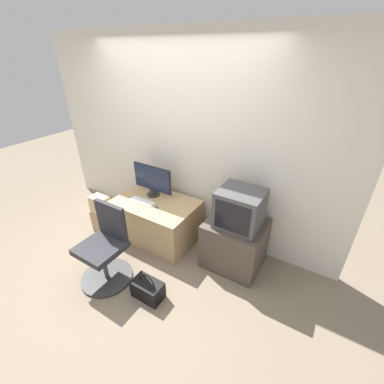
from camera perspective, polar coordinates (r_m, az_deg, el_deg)
ground_plane at (r=3.30m, az=-15.89°, el=-17.99°), size 12.00×12.00×0.00m
wall_back at (r=3.43m, az=-2.83°, el=11.23°), size 4.40×0.05×2.60m
desk at (r=3.63m, az=-7.89°, el=-5.98°), size 1.11×0.74×0.57m
side_stand at (r=3.21m, az=9.42°, el=-11.12°), size 0.67×0.60×0.60m
main_monitor at (r=3.53m, az=-8.81°, el=2.60°), size 0.62×0.18×0.44m
keyboard at (r=3.50m, az=-10.97°, el=-2.04°), size 0.37×0.11×0.01m
mouse at (r=3.34m, az=-7.93°, el=-3.26°), size 0.05×0.04×0.03m
crt_tv at (r=2.87m, az=10.56°, el=-3.66°), size 0.48×0.43×0.44m
office_chair at (r=3.11m, az=-18.68°, el=-12.22°), size 0.59×0.59×0.92m
cardboard_box_lower at (r=3.99m, az=-19.10°, el=-6.07°), size 0.31×0.19×0.32m
cardboard_box_upper at (r=3.85m, az=-19.77°, el=-2.64°), size 0.26×0.17×0.25m
handbag at (r=2.98m, az=-9.80°, el=-20.49°), size 0.34×0.20×0.32m
book at (r=3.92m, az=-20.12°, el=-9.74°), size 0.19×0.17×0.02m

